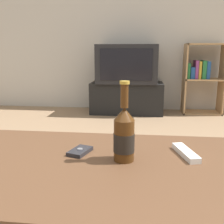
{
  "coord_description": "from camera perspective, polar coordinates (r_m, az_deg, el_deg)",
  "views": [
    {
      "loc": [
        0.16,
        -0.8,
        0.81
      ],
      "look_at": [
        0.03,
        0.33,
        0.55
      ],
      "focal_mm": 42.0,
      "sensor_mm": 36.0,
      "label": 1
    }
  ],
  "objects": [
    {
      "name": "beer_bottle",
      "position": [
        0.88,
        2.64,
        -4.94
      ],
      "size": [
        0.07,
        0.07,
        0.27
      ],
      "color": "#47280F",
      "rests_on": "coffee_table"
    },
    {
      "name": "tv_stand",
      "position": [
        3.59,
        3.23,
        3.13
      ],
      "size": [
        0.96,
        0.45,
        0.42
      ],
      "color": "black",
      "rests_on": "ground_plane"
    },
    {
      "name": "bookshelf",
      "position": [
        3.71,
        18.87,
        7.41
      ],
      "size": [
        0.51,
        0.3,
        0.93
      ],
      "color": "tan",
      "rests_on": "ground_plane"
    },
    {
      "name": "cell_phone",
      "position": [
        0.98,
        -6.98,
        -8.45
      ],
      "size": [
        0.09,
        0.11,
        0.02
      ],
      "rotation": [
        0.0,
        0.0,
        -0.31
      ],
      "color": "#232328",
      "rests_on": "coffee_table"
    },
    {
      "name": "remote_control",
      "position": [
        0.99,
        15.73,
        -8.51
      ],
      "size": [
        0.08,
        0.17,
        0.02
      ],
      "rotation": [
        0.0,
        0.0,
        0.27
      ],
      "color": "white",
      "rests_on": "coffee_table"
    },
    {
      "name": "television",
      "position": [
        3.54,
        3.32,
        10.42
      ],
      "size": [
        0.78,
        0.55,
        0.49
      ],
      "color": "black",
      "rests_on": "tv_stand"
    },
    {
      "name": "coffee_table",
      "position": [
        0.93,
        -4.08,
        -15.0
      ],
      "size": [
        1.04,
        0.66,
        0.45
      ],
      "color": "brown",
      "rests_on": "ground_plane"
    },
    {
      "name": "back_wall",
      "position": [
        3.86,
        4.38,
        20.06
      ],
      "size": [
        8.0,
        0.05,
        2.6
      ],
      "color": "beige",
      "rests_on": "ground_plane"
    }
  ]
}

